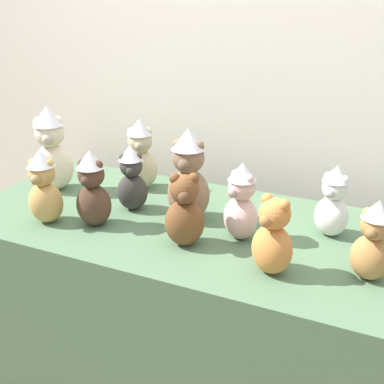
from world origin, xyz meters
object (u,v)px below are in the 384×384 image
(teddy_bear_sand, at_px, (141,155))
(teddy_bear_mocha, at_px, (188,176))
(teddy_bear_cream, at_px, (52,150))
(teddy_bear_snow, at_px, (333,202))
(teddy_bear_chestnut, at_px, (185,212))
(display_table, at_px, (192,309))
(teddy_bear_blush, at_px, (241,202))
(teddy_bear_honey, at_px, (44,188))
(teddy_bear_ginger, at_px, (273,238))
(teddy_bear_cocoa, at_px, (92,190))
(teddy_bear_charcoal, at_px, (132,179))
(teddy_bear_caramel, at_px, (373,242))

(teddy_bear_sand, xyz_separation_m, teddy_bear_mocha, (0.30, -0.19, 0.02))
(teddy_bear_mocha, bearing_deg, teddy_bear_cream, 168.61)
(teddy_bear_snow, distance_m, teddy_bear_cream, 1.13)
(teddy_bear_cream, height_order, teddy_bear_chestnut, teddy_bear_cream)
(teddy_bear_mocha, relative_size, teddy_bear_chestnut, 1.36)
(teddy_bear_snow, xyz_separation_m, teddy_bear_sand, (-0.80, 0.11, 0.02))
(teddy_bear_snow, bearing_deg, teddy_bear_mocha, -154.61)
(display_table, bearing_deg, teddy_bear_blush, -11.82)
(teddy_bear_honey, relative_size, teddy_bear_mocha, 0.80)
(teddy_bear_snow, height_order, teddy_bear_chestnut, same)
(teddy_bear_honey, height_order, teddy_bear_snow, teddy_bear_honey)
(teddy_bear_sand, distance_m, teddy_bear_ginger, 0.79)
(teddy_bear_snow, xyz_separation_m, teddy_bear_cocoa, (-0.78, -0.26, 0.01))
(teddy_bear_sand, relative_size, teddy_bear_ginger, 1.24)
(teddy_bear_cream, relative_size, teddy_bear_cocoa, 1.28)
(teddy_bear_sand, bearing_deg, teddy_bear_cream, 179.19)
(teddy_bear_snow, distance_m, teddy_bear_mocha, 0.51)
(teddy_bear_sand, height_order, teddy_bear_cream, teddy_bear_cream)
(teddy_bear_snow, bearing_deg, teddy_bear_chestnut, -132.36)
(teddy_bear_honey, distance_m, teddy_bear_chestnut, 0.53)
(teddy_bear_charcoal, xyz_separation_m, teddy_bear_caramel, (0.87, -0.13, -0.00))
(teddy_bear_mocha, bearing_deg, teddy_bear_charcoal, 174.33)
(teddy_bear_snow, height_order, teddy_bear_blush, teddy_bear_blush)
(teddy_bear_honey, bearing_deg, teddy_bear_mocha, 12.47)
(teddy_bear_cocoa, bearing_deg, teddy_bear_charcoal, 61.95)
(teddy_bear_caramel, bearing_deg, teddy_bear_chestnut, -164.70)
(teddy_bear_caramel, height_order, teddy_bear_chestnut, teddy_bear_chestnut)
(teddy_bear_honey, bearing_deg, teddy_bear_chestnut, -8.90)
(teddy_bear_blush, height_order, teddy_bear_ginger, teddy_bear_blush)
(teddy_bear_blush, xyz_separation_m, teddy_bear_cream, (-0.86, 0.09, 0.04))
(teddy_bear_mocha, bearing_deg, teddy_bear_honey, -161.91)
(teddy_bear_cocoa, relative_size, teddy_bear_mocha, 0.81)
(teddy_bear_blush, distance_m, teddy_bear_cream, 0.86)
(teddy_bear_honey, height_order, teddy_bear_cream, teddy_bear_cream)
(teddy_bear_blush, height_order, teddy_bear_caramel, teddy_bear_blush)
(teddy_bear_cocoa, height_order, teddy_bear_ginger, teddy_bear_cocoa)
(teddy_bear_honey, bearing_deg, teddy_bear_sand, 55.55)
(teddy_bear_snow, height_order, teddy_bear_sand, teddy_bear_sand)
(display_table, relative_size, teddy_bear_snow, 6.79)
(teddy_bear_charcoal, bearing_deg, teddy_bear_cocoa, -135.97)
(teddy_bear_snow, distance_m, teddy_bear_chestnut, 0.50)
(teddy_bear_chestnut, bearing_deg, teddy_bear_cream, 139.33)
(teddy_bear_blush, relative_size, teddy_bear_cream, 0.76)
(display_table, height_order, teddy_bear_cream, teddy_bear_cream)
(teddy_bear_blush, height_order, teddy_bear_cream, teddy_bear_cream)
(teddy_bear_blush, distance_m, teddy_bear_mocha, 0.23)
(teddy_bear_sand, distance_m, teddy_bear_charcoal, 0.22)
(teddy_bear_charcoal, relative_size, teddy_bear_cocoa, 0.92)
(teddy_bear_ginger, bearing_deg, teddy_bear_snow, 89.43)
(display_table, bearing_deg, teddy_bear_snow, 12.58)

